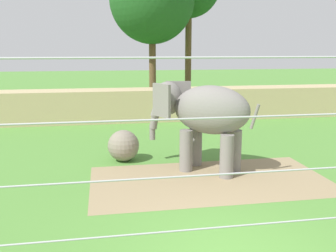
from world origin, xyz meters
TOP-DOWN VIEW (x-y plane):
  - dirt_patch at (0.78, 3.89)m, footprint 6.71×3.57m
  - embankment_wall at (0.00, 13.47)m, footprint 36.00×1.80m
  - elephant at (0.80, 4.90)m, footprint 3.13×2.83m
  - enrichment_ball at (-1.52, 6.23)m, footprint 1.04×1.04m
  - cable_fence at (0.00, -2.40)m, footprint 8.98×0.19m

SIDE VIEW (x-z plane):
  - dirt_patch at x=0.78m, z-range 0.00..0.01m
  - enrichment_ball at x=-1.52m, z-range 0.00..1.04m
  - embankment_wall at x=0.00m, z-range 0.00..1.62m
  - elephant at x=0.80m, z-range 0.43..3.10m
  - cable_fence at x=0.00m, z-range 0.02..3.74m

